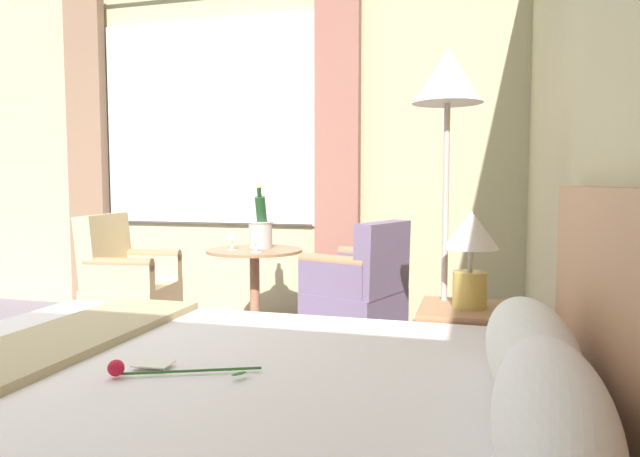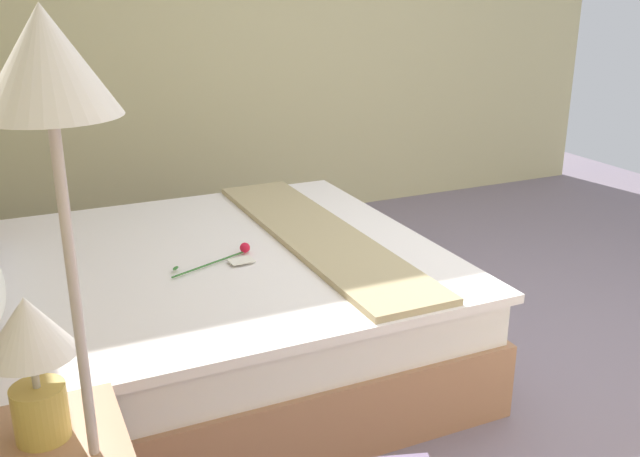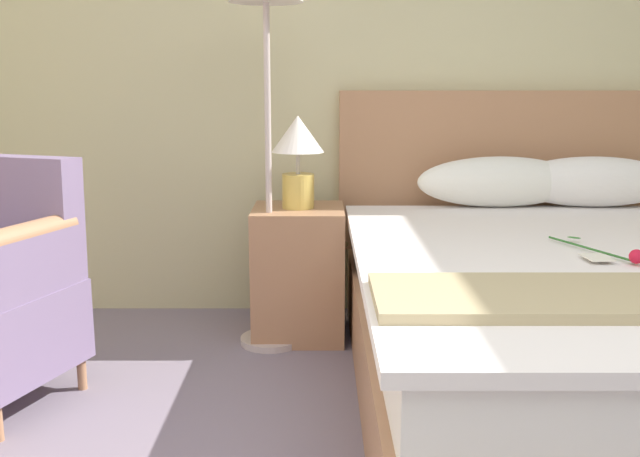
{
  "view_description": "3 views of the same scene",
  "coord_description": "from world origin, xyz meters",
  "px_view_note": "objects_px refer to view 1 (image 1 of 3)",
  "views": [
    {
      "loc": [
        1.93,
        2.26,
        1.15
      ],
      "look_at": [
        -0.96,
        1.47,
        0.92
      ],
      "focal_mm": 32.0,
      "sensor_mm": 36.0,
      "label": 1
    },
    {
      "loc": [
        -2.42,
        2.25,
        1.8
      ],
      "look_at": [
        -0.38,
        1.31,
        1.01
      ],
      "focal_mm": 40.0,
      "sensor_mm": 36.0,
      "label": 2
    },
    {
      "loc": [
        -0.5,
        -0.99,
        1.17
      ],
      "look_at": [
        -0.5,
        1.13,
        0.74
      ],
      "focal_mm": 40.0,
      "sensor_mm": 36.0,
      "label": 3
    }
  ],
  "objects_px": {
    "bedside_lamp": "(471,246)",
    "side_table_round": "(255,285)",
    "wine_glass_near_bucket": "(232,236)",
    "armchair_facing_bed": "(128,290)",
    "nightstand": "(468,376)",
    "wine_glass_near_edge": "(256,239)",
    "armchair_by_window": "(360,295)",
    "floor_lamp_brass": "(447,114)",
    "champagne_bucket": "(261,229)"
  },
  "relations": [
    {
      "from": "champagne_bucket",
      "to": "wine_glass_near_edge",
      "type": "height_order",
      "value": "champagne_bucket"
    },
    {
      "from": "nightstand",
      "to": "champagne_bucket",
      "type": "xyz_separation_m",
      "value": [
        -1.32,
        -1.48,
        0.52
      ]
    },
    {
      "from": "armchair_facing_bed",
      "to": "wine_glass_near_edge",
      "type": "bearing_deg",
      "value": 96.82
    },
    {
      "from": "bedside_lamp",
      "to": "wine_glass_near_edge",
      "type": "xyz_separation_m",
      "value": [
        -1.08,
        -1.42,
        -0.11
      ]
    },
    {
      "from": "wine_glass_near_bucket",
      "to": "wine_glass_near_edge",
      "type": "distance_m",
      "value": 0.25
    },
    {
      "from": "floor_lamp_brass",
      "to": "champagne_bucket",
      "type": "height_order",
      "value": "floor_lamp_brass"
    },
    {
      "from": "bedside_lamp",
      "to": "wine_glass_near_edge",
      "type": "height_order",
      "value": "bedside_lamp"
    },
    {
      "from": "bedside_lamp",
      "to": "side_table_round",
      "type": "relative_size",
      "value": 0.62
    },
    {
      "from": "armchair_by_window",
      "to": "wine_glass_near_edge",
      "type": "bearing_deg",
      "value": -86.42
    },
    {
      "from": "wine_glass_near_edge",
      "to": "armchair_facing_bed",
      "type": "bearing_deg",
      "value": -83.18
    },
    {
      "from": "armchair_by_window",
      "to": "armchair_facing_bed",
      "type": "relative_size",
      "value": 0.97
    },
    {
      "from": "champagne_bucket",
      "to": "armchair_by_window",
      "type": "xyz_separation_m",
      "value": [
        0.2,
        0.77,
        -0.41
      ]
    },
    {
      "from": "wine_glass_near_edge",
      "to": "armchair_facing_bed",
      "type": "distance_m",
      "value": 1.01
    },
    {
      "from": "nightstand",
      "to": "floor_lamp_brass",
      "type": "xyz_separation_m",
      "value": [
        -0.13,
        -0.12,
        1.16
      ]
    },
    {
      "from": "side_table_round",
      "to": "armchair_by_window",
      "type": "distance_m",
      "value": 0.8
    },
    {
      "from": "floor_lamp_brass",
      "to": "side_table_round",
      "type": "height_order",
      "value": "floor_lamp_brass"
    },
    {
      "from": "armchair_by_window",
      "to": "champagne_bucket",
      "type": "bearing_deg",
      "value": -104.77
    },
    {
      "from": "nightstand",
      "to": "side_table_round",
      "type": "distance_m",
      "value": 1.94
    },
    {
      "from": "side_table_round",
      "to": "armchair_facing_bed",
      "type": "relative_size",
      "value": 0.73
    },
    {
      "from": "floor_lamp_brass",
      "to": "wine_glass_near_bucket",
      "type": "relative_size",
      "value": 12.9
    },
    {
      "from": "bedside_lamp",
      "to": "nightstand",
      "type": "bearing_deg",
      "value": 0.0
    },
    {
      "from": "wine_glass_near_edge",
      "to": "nightstand",
      "type": "bearing_deg",
      "value": 52.87
    },
    {
      "from": "nightstand",
      "to": "armchair_facing_bed",
      "type": "height_order",
      "value": "armchair_facing_bed"
    },
    {
      "from": "champagne_bucket",
      "to": "wine_glass_near_edge",
      "type": "relative_size",
      "value": 3.36
    },
    {
      "from": "floor_lamp_brass",
      "to": "wine_glass_near_edge",
      "type": "height_order",
      "value": "floor_lamp_brass"
    },
    {
      "from": "side_table_round",
      "to": "floor_lamp_brass",
      "type": "bearing_deg",
      "value": 51.23
    },
    {
      "from": "side_table_round",
      "to": "champagne_bucket",
      "type": "distance_m",
      "value": 0.4
    },
    {
      "from": "floor_lamp_brass",
      "to": "armchair_by_window",
      "type": "height_order",
      "value": "floor_lamp_brass"
    },
    {
      "from": "wine_glass_near_bucket",
      "to": "armchair_facing_bed",
      "type": "xyz_separation_m",
      "value": [
        0.22,
        -0.71,
        -0.38
      ]
    },
    {
      "from": "armchair_by_window",
      "to": "wine_glass_near_bucket",
      "type": "bearing_deg",
      "value": -93.71
    },
    {
      "from": "floor_lamp_brass",
      "to": "bedside_lamp",
      "type": "bearing_deg",
      "value": 42.29
    },
    {
      "from": "side_table_round",
      "to": "armchair_by_window",
      "type": "relative_size",
      "value": 0.75
    },
    {
      "from": "nightstand",
      "to": "champagne_bucket",
      "type": "height_order",
      "value": "champagne_bucket"
    },
    {
      "from": "armchair_by_window",
      "to": "floor_lamp_brass",
      "type": "bearing_deg",
      "value": 30.9
    },
    {
      "from": "nightstand",
      "to": "side_table_round",
      "type": "relative_size",
      "value": 0.9
    },
    {
      "from": "floor_lamp_brass",
      "to": "side_table_round",
      "type": "relative_size",
      "value": 2.57
    },
    {
      "from": "wine_glass_near_edge",
      "to": "wine_glass_near_bucket",
      "type": "bearing_deg",
      "value": -115.24
    },
    {
      "from": "armchair_by_window",
      "to": "nightstand",
      "type": "bearing_deg",
      "value": 32.35
    },
    {
      "from": "side_table_round",
      "to": "armchair_facing_bed",
      "type": "xyz_separation_m",
      "value": [
        0.27,
        -0.86,
        -0.03
      ]
    },
    {
      "from": "armchair_by_window",
      "to": "armchair_facing_bed",
      "type": "distance_m",
      "value": 1.65
    },
    {
      "from": "nightstand",
      "to": "floor_lamp_brass",
      "type": "height_order",
      "value": "floor_lamp_brass"
    },
    {
      "from": "armchair_facing_bed",
      "to": "side_table_round",
      "type": "bearing_deg",
      "value": 107.6
    },
    {
      "from": "floor_lamp_brass",
      "to": "side_table_round",
      "type": "distance_m",
      "value": 2.05
    },
    {
      "from": "wine_glass_near_edge",
      "to": "champagne_bucket",
      "type": "bearing_deg",
      "value": -166.25
    },
    {
      "from": "floor_lamp_brass",
      "to": "armchair_facing_bed",
      "type": "relative_size",
      "value": 1.87
    },
    {
      "from": "champagne_bucket",
      "to": "wine_glass_near_bucket",
      "type": "xyz_separation_m",
      "value": [
        0.14,
        -0.16,
        -0.04
      ]
    },
    {
      "from": "wine_glass_near_bucket",
      "to": "wine_glass_near_edge",
      "type": "xyz_separation_m",
      "value": [
        0.11,
        0.22,
        -0.0
      ]
    },
    {
      "from": "armchair_facing_bed",
      "to": "nightstand",
      "type": "bearing_deg",
      "value": 67.71
    },
    {
      "from": "floor_lamp_brass",
      "to": "wine_glass_near_edge",
      "type": "bearing_deg",
      "value": -126.02
    },
    {
      "from": "wine_glass_near_bucket",
      "to": "floor_lamp_brass",
      "type": "bearing_deg",
      "value": 55.4
    }
  ]
}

